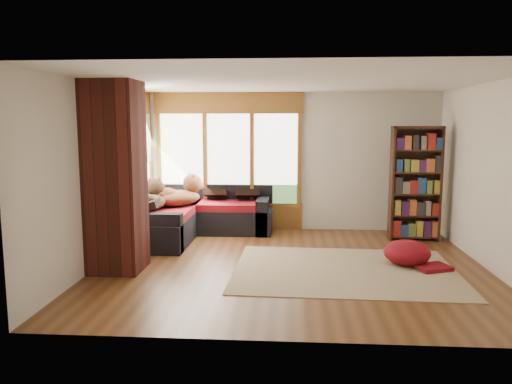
% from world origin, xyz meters
% --- Properties ---
extents(floor, '(5.50, 5.50, 0.00)m').
position_xyz_m(floor, '(0.00, 0.00, 0.00)').
color(floor, '#512F16').
rests_on(floor, ground).
extents(ceiling, '(5.50, 5.50, 0.00)m').
position_xyz_m(ceiling, '(0.00, 0.00, 2.60)').
color(ceiling, white).
extents(wall_back, '(5.50, 0.04, 2.60)m').
position_xyz_m(wall_back, '(0.00, 2.50, 1.30)').
color(wall_back, silver).
rests_on(wall_back, ground).
extents(wall_front, '(5.50, 0.04, 2.60)m').
position_xyz_m(wall_front, '(0.00, -2.50, 1.30)').
color(wall_front, silver).
rests_on(wall_front, ground).
extents(wall_left, '(0.04, 5.00, 2.60)m').
position_xyz_m(wall_left, '(-2.75, 0.00, 1.30)').
color(wall_left, silver).
rests_on(wall_left, ground).
extents(wall_right, '(0.04, 5.00, 2.60)m').
position_xyz_m(wall_right, '(2.75, 0.00, 1.30)').
color(wall_right, silver).
rests_on(wall_right, ground).
extents(windows_back, '(2.82, 0.10, 1.90)m').
position_xyz_m(windows_back, '(-1.20, 2.47, 1.35)').
color(windows_back, brown).
rests_on(windows_back, wall_back).
extents(windows_left, '(0.10, 2.62, 1.90)m').
position_xyz_m(windows_left, '(-2.72, 1.20, 1.35)').
color(windows_left, brown).
rests_on(windows_left, wall_left).
extents(roller_blind, '(0.03, 0.72, 0.90)m').
position_xyz_m(roller_blind, '(-2.69, 2.03, 1.75)').
color(roller_blind, gray).
rests_on(roller_blind, wall_left).
extents(brick_chimney, '(0.70, 0.70, 2.60)m').
position_xyz_m(brick_chimney, '(-2.40, -0.35, 1.30)').
color(brick_chimney, '#471914').
rests_on(brick_chimney, ground).
extents(sectional_sofa, '(2.20, 2.20, 0.80)m').
position_xyz_m(sectional_sofa, '(-1.95, 1.70, 0.30)').
color(sectional_sofa, black).
rests_on(sectional_sofa, ground).
extents(area_rug, '(3.12, 2.42, 0.01)m').
position_xyz_m(area_rug, '(0.75, -0.17, 0.01)').
color(area_rug, beige).
rests_on(area_rug, ground).
extents(bookshelf, '(0.85, 0.28, 1.98)m').
position_xyz_m(bookshelf, '(2.14, 1.76, 0.99)').
color(bookshelf, '#391D13').
rests_on(bookshelf, ground).
extents(pouf, '(0.78, 0.78, 0.36)m').
position_xyz_m(pouf, '(1.67, 0.17, 0.19)').
color(pouf, maroon).
rests_on(pouf, area_rug).
extents(dog_tan, '(1.00, 0.94, 0.49)m').
position_xyz_m(dog_tan, '(-1.95, 1.65, 0.78)').
color(dog_tan, brown).
rests_on(dog_tan, sectional_sofa).
extents(dog_brindle, '(0.57, 0.85, 0.45)m').
position_xyz_m(dog_brindle, '(-2.37, 1.22, 0.76)').
color(dog_brindle, black).
rests_on(dog_brindle, sectional_sofa).
extents(throw_pillows, '(1.98, 1.68, 0.45)m').
position_xyz_m(throw_pillows, '(-1.86, 1.75, 0.76)').
color(throw_pillows, black).
rests_on(throw_pillows, sectional_sofa).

